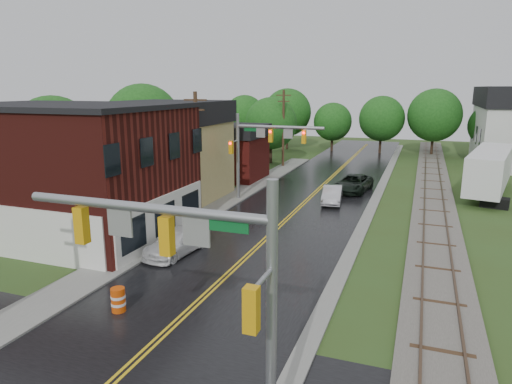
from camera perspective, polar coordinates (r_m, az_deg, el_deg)
The scene contains 20 objects.
main_road at distance 39.90m, azimuth 6.88°, elevation -0.60°, with size 10.00×90.00×0.02m, color black.
curb_right at distance 43.92m, azimuth 15.27°, elevation 0.28°, with size 0.80×70.00×0.12m, color gray.
sidewalk_left at distance 37.23m, azimuth -4.26°, elevation -1.52°, with size 2.40×50.00×0.12m, color gray.
brick_building at distance 31.60m, azimuth -22.56°, elevation 2.62°, with size 14.30×10.30×8.30m.
yellow_house at distance 39.63m, azimuth -10.09°, elevation 3.92°, with size 8.00×7.00×6.40m, color tan.
darkred_building at distance 47.27m, azimuth -3.51°, elevation 4.30°, with size 7.00×6.00×4.40m, color #3F0F0C.
railroad at distance 43.78m, azimuth 21.28°, elevation -0.05°, with size 3.20×80.00×0.30m.
traffic_signal_near at distance 11.95m, azimuth -7.85°, elevation -8.26°, with size 7.34×0.30×7.20m.
traffic_signal_far at distance 37.14m, azimuth 0.76°, elevation 6.29°, with size 7.34×0.43×7.20m.
utility_pole_b at distance 33.94m, azimuth -7.42°, elevation 5.12°, with size 1.80×0.28×9.00m.
utility_pole_c at distance 54.29m, azimuth 3.43°, elevation 8.10°, with size 1.80×0.28×9.00m.
tree_left_a at distance 41.46m, azimuth -23.81°, elevation 6.09°, with size 6.80×6.80×8.67m.
tree_left_b at distance 47.94m, azimuth -13.81°, elevation 8.31°, with size 7.60×7.60×9.69m.
tree_left_c at distance 53.01m, azimuth -5.25°, elevation 7.73°, with size 6.00×6.00×7.65m.
tree_left_e at distance 56.70m, azimuth 1.99°, elevation 8.41°, with size 6.40×6.40×8.16m.
suv_dark at distance 42.28m, azimuth 12.08°, elevation 1.04°, with size 2.54×5.52×1.53m, color black.
sedan_silver at distance 37.79m, azimuth 9.51°, elevation -0.35°, with size 1.49×4.29×1.41m, color #BCBBC1.
pickup_white at distance 26.46m, azimuth -9.89°, elevation -6.19°, with size 1.92×4.72×1.37m, color silver.
semi_trailer at distance 44.86m, azimuth 27.22°, elevation 2.61°, with size 5.21×12.94×3.96m.
construction_barrel at distance 20.57m, azimuth -16.84°, elevation -12.79°, with size 0.59×0.59×1.06m, color #CB4309.
Camera 1 is at (8.79, -7.80, 9.26)m, focal length 32.00 mm.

